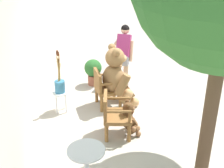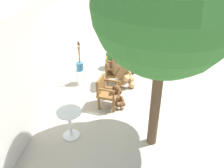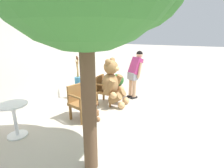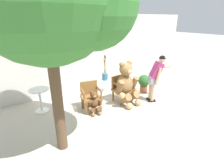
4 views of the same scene
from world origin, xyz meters
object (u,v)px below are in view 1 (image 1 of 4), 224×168
Objects in this scene: person_visitor at (123,52)px; round_side_table at (87,165)px; potted_plant at (93,70)px; brush_bucket at (60,84)px; wooden_chair_right at (105,87)px; white_stool at (61,96)px; wooden_chair_left at (114,114)px; teddy_bear_small at (129,118)px; teddy_bear_large at (117,77)px.

person_visitor is 2.14× the size of round_side_table.
brush_bucket is at bearing 144.70° from potted_plant.
wooden_chair_right is at bearing 147.75° from person_visitor.
wooden_chair_left is at bearing -137.55° from white_stool.
person_visitor is 1.63× the size of brush_bucket.
round_side_table is at bearing 159.75° from person_visitor.
round_side_table is (-1.30, 0.93, 0.10)m from teddy_bear_small.
round_side_table is at bearing 159.68° from teddy_bear_large.
potted_plant is (3.58, -0.52, -0.05)m from round_side_table.
teddy_bear_small is 2.19m from person_visitor.
person_visitor is (2.09, -0.32, 0.57)m from teddy_bear_small.
teddy_bear_small is 2.32m from potted_plant.
wooden_chair_right is 2.53m from round_side_table.
brush_bucket is (1.08, 0.98, 0.19)m from wooden_chair_left.
round_side_table reaches higher than teddy_bear_small.
round_side_table is (-1.32, 0.66, -0.01)m from wooden_chair_left.
potted_plant is at bearing 3.54° from wooden_chair_left.
teddy_bear_large is 1.21m from teddy_bear_small.
teddy_bear_large is at bearing -86.86° from white_stool.
white_stool is 0.68× the size of potted_plant.
teddy_bear_small is at bearing -166.33° from wooden_chair_right.
teddy_bear_large is 1.24m from brush_bucket.
person_visitor is 1.88m from brush_bucket.
teddy_bear_small is at bearing -130.93° from brush_bucket.
teddy_bear_small is 1.70m from brush_bucket.
white_stool is 0.49× the size of brush_bucket.
brush_bucket is (-0.07, 1.24, -0.03)m from teddy_bear_large.
wooden_chair_left is at bearing 167.39° from teddy_bear_large.
white_stool is 2.42m from round_side_table.
teddy_bear_small is (-1.15, -0.28, -0.12)m from wooden_chair_right.
white_stool is (1.09, 1.26, 0.01)m from teddy_bear_small.
wooden_chair_right is at bearing -86.97° from brush_bucket.
teddy_bear_large is at bearing -160.58° from potted_plant.
white_stool is (1.08, 0.98, -0.11)m from wooden_chair_left.
teddy_bear_large reaches higher than white_stool.
wooden_chair_right reaches higher than white_stool.
teddy_bear_large reaches higher than wooden_chair_left.
brush_bucket is (-0.99, 1.58, -0.26)m from person_visitor.
potted_plant is (1.14, 0.14, -0.07)m from wooden_chair_right.
wooden_chair_right is 0.99m from white_stool.
wooden_chair_left reaches higher than potted_plant.
potted_plant is (1.12, 0.40, -0.29)m from teddy_bear_large.
round_side_table is (-2.39, -0.33, 0.09)m from white_stool.
round_side_table is (-2.39, -0.33, -0.21)m from brush_bucket.
potted_plant is at bearing 19.42° from teddy_bear_large.
teddy_bear_small is 1.54× the size of white_stool.
teddy_bear_large is at bearing 1.10° from teddy_bear_small.
round_side_table is at bearing 153.53° from wooden_chair_left.
wooden_chair_left reaches higher than round_side_table.
wooden_chair_right is at bearing -86.94° from white_stool.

